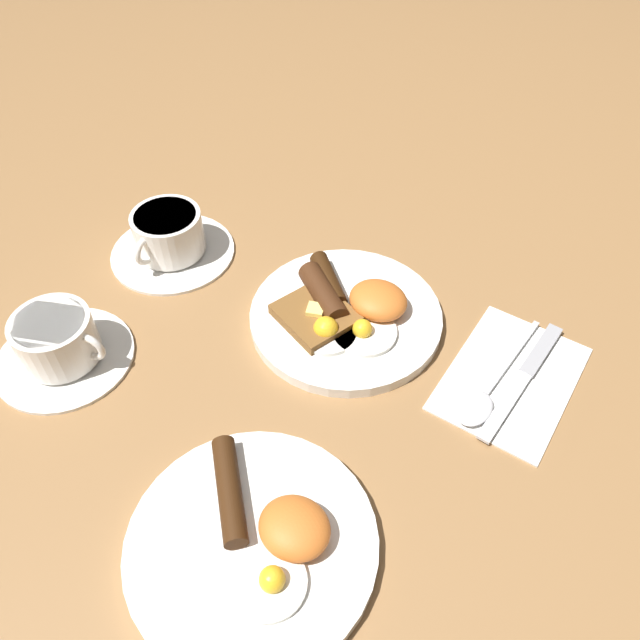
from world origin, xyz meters
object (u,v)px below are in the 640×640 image
Objects in this scene: breakfast_plate_far at (256,540)px; knife at (526,373)px; teacup_near at (169,238)px; teacup_far at (59,344)px; spoon at (482,397)px; breakfast_plate_near at (345,313)px.

breakfast_plate_far reaches higher than knife.
teacup_near is 0.21m from teacup_far.
breakfast_plate_far is at bearing -19.43° from knife.
breakfast_plate_far is 1.24× the size of spoon.
breakfast_plate_far is at bearing 106.02° from breakfast_plate_near.
spoon reaches higher than knife.
breakfast_plate_far is at bearing 170.41° from teacup_far.
spoon is (0.03, 0.06, 0.00)m from knife.
knife is at bearing 159.26° from spoon.
spoon is at bearing -179.70° from teacup_near.
breakfast_plate_far is 1.46× the size of teacup_far.
teacup_far reaches higher than spoon.
breakfast_plate_near is 0.34m from teacup_far.
teacup_near is 1.05× the size of teacup_far.
teacup_near is (0.35, -0.26, 0.02)m from breakfast_plate_far.
breakfast_plate_near reaches higher than breakfast_plate_far.
spoon is (-0.11, -0.27, -0.00)m from breakfast_plate_far.
teacup_near is (0.27, 0.02, 0.01)m from breakfast_plate_near.
teacup_far reaches higher than breakfast_plate_far.
teacup_near reaches higher than breakfast_plate_far.
teacup_far is 0.85× the size of spoon.
teacup_far reaches higher than breakfast_plate_near.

